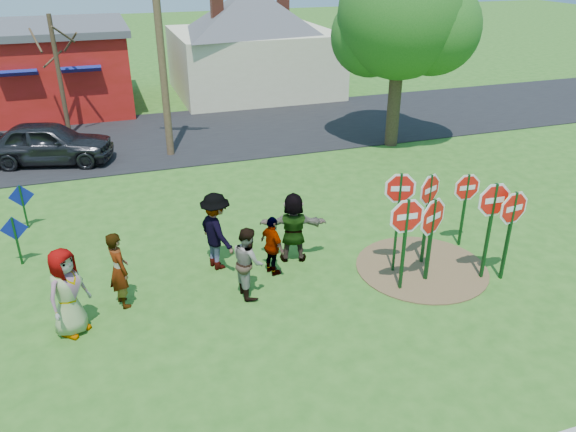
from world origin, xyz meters
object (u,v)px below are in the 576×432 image
(stop_sign_d, at_px, (466,193))
(utility_pole, at_px, (159,28))
(stop_sign_b, at_px, (399,198))
(person_a, at_px, (67,292))
(suv, at_px, (49,143))
(leafy_tree, at_px, (404,22))
(stop_sign_c, at_px, (492,210))
(stop_sign_a, at_px, (406,225))
(person_b, at_px, (119,270))

(stop_sign_d, height_order, utility_pole, utility_pole)
(stop_sign_b, xyz_separation_m, utility_pole, (-3.93, 10.18, 2.64))
(stop_sign_d, bearing_deg, person_a, -172.10)
(suv, height_order, leafy_tree, leafy_tree)
(stop_sign_d, relative_size, person_a, 1.12)
(stop_sign_c, distance_m, stop_sign_d, 1.67)
(stop_sign_c, bearing_deg, leafy_tree, 76.85)
(stop_sign_a, height_order, stop_sign_c, stop_sign_c)
(person_b, xyz_separation_m, utility_pole, (2.37, 9.53, 3.70))
(utility_pole, bearing_deg, person_b, -103.96)
(stop_sign_a, height_order, utility_pole, utility_pole)
(stop_sign_c, relative_size, leafy_tree, 0.36)
(stop_sign_b, height_order, person_a, stop_sign_b)
(stop_sign_a, bearing_deg, suv, 128.47)
(stop_sign_b, height_order, leafy_tree, leafy_tree)
(stop_sign_b, relative_size, person_b, 1.52)
(person_a, bearing_deg, stop_sign_c, -51.98)
(stop_sign_c, bearing_deg, person_a, 177.49)
(stop_sign_c, xyz_separation_m, leafy_tree, (2.81, 9.58, 2.86))
(person_a, distance_m, suv, 10.68)
(person_a, relative_size, person_b, 1.08)
(leafy_tree, bearing_deg, stop_sign_a, -117.45)
(stop_sign_d, distance_m, utility_pole, 11.81)
(stop_sign_c, xyz_separation_m, person_b, (-8.15, 1.60, -0.91))
(stop_sign_b, relative_size, stop_sign_d, 1.26)
(stop_sign_b, height_order, utility_pole, utility_pole)
(stop_sign_a, xyz_separation_m, stop_sign_b, (0.22, 0.75, 0.29))
(person_b, xyz_separation_m, leafy_tree, (10.96, 7.98, 3.77))
(stop_sign_a, height_order, person_a, stop_sign_a)
(stop_sign_d, bearing_deg, leafy_tree, 77.53)
(stop_sign_b, bearing_deg, leafy_tree, 79.17)
(stop_sign_b, height_order, stop_sign_c, stop_sign_b)
(stop_sign_d, relative_size, suv, 0.48)
(person_a, height_order, leafy_tree, leafy_tree)
(stop_sign_d, xyz_separation_m, person_b, (-8.60, 0.02, -0.62))
(suv, distance_m, utility_pole, 5.68)
(stop_sign_c, xyz_separation_m, suv, (-9.99, 11.56, -1.00))
(stop_sign_a, distance_m, stop_sign_b, 0.84)
(stop_sign_a, height_order, stop_sign_d, stop_sign_a)
(stop_sign_a, xyz_separation_m, stop_sign_c, (2.07, -0.19, 0.13))
(stop_sign_d, relative_size, leafy_tree, 0.29)
(person_a, bearing_deg, utility_pole, 25.35)
(stop_sign_c, relative_size, stop_sign_d, 1.21)
(person_a, height_order, utility_pole, utility_pole)
(stop_sign_b, relative_size, stop_sign_c, 1.04)
(utility_pole, bearing_deg, stop_sign_c, -62.56)
(person_b, bearing_deg, leafy_tree, -72.97)
(person_a, bearing_deg, stop_sign_b, -46.05)
(utility_pole, bearing_deg, leafy_tree, -10.24)
(stop_sign_d, bearing_deg, person_b, -176.18)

